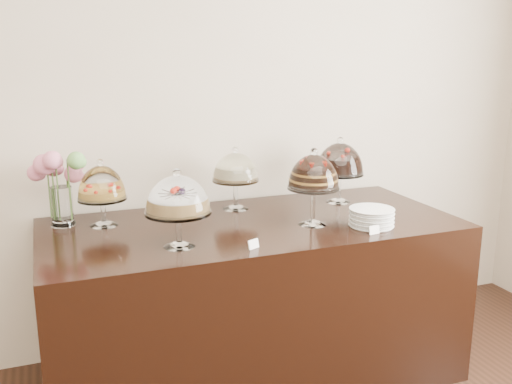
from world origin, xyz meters
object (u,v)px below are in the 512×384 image
object	(u,v)px
cake_stand_choco_layer	(314,175)
display_counter	(253,300)
cake_stand_sugar_sponge	(178,198)
cake_stand_cheesecake	(235,170)
flower_vase	(59,178)
cake_stand_fruit_tart	(102,186)
plate_stack	(372,217)
cake_stand_dark_choco	(340,161)

from	to	relation	value
cake_stand_choco_layer	display_counter	bearing A→B (deg)	153.28
cake_stand_sugar_sponge	cake_stand_cheesecake	world-z (taller)	cake_stand_sugar_sponge
cake_stand_choco_layer	flower_vase	size ratio (longest dim) A/B	1.00
display_counter	cake_stand_choco_layer	world-z (taller)	cake_stand_choco_layer
cake_stand_sugar_sponge	cake_stand_fruit_tart	size ratio (longest dim) A/B	1.06
cake_stand_sugar_sponge	flower_vase	distance (m)	0.74
display_counter	cake_stand_cheesecake	world-z (taller)	cake_stand_cheesecake
cake_stand_choco_layer	plate_stack	world-z (taller)	cake_stand_choco_layer
flower_vase	cake_stand_cheesecake	bearing A→B (deg)	-0.93
cake_stand_dark_choco	flower_vase	xyz separation A→B (m)	(-1.59, 0.09, 0.00)
cake_stand_sugar_sponge	cake_stand_choco_layer	size ratio (longest dim) A/B	0.91
cake_stand_sugar_sponge	cake_stand_dark_choco	bearing A→B (deg)	22.72
cake_stand_sugar_sponge	plate_stack	world-z (taller)	cake_stand_sugar_sponge
cake_stand_cheesecake	plate_stack	distance (m)	0.82
cake_stand_fruit_tart	cake_stand_sugar_sponge	bearing A→B (deg)	-58.03
cake_stand_cheesecake	cake_stand_dark_choco	world-z (taller)	cake_stand_dark_choco
cake_stand_cheesecake	flower_vase	distance (m)	0.96
display_counter	plate_stack	distance (m)	0.80
cake_stand_sugar_sponge	cake_stand_fruit_tart	bearing A→B (deg)	121.97
cake_stand_fruit_tart	flower_vase	world-z (taller)	flower_vase
cake_stand_fruit_tart	cake_stand_choco_layer	bearing A→B (deg)	-19.87
cake_stand_choco_layer	cake_stand_fruit_tart	bearing A→B (deg)	160.13
cake_stand_choco_layer	plate_stack	bearing A→B (deg)	-26.56
display_counter	cake_stand_fruit_tart	xyz separation A→B (m)	(-0.75, 0.23, 0.66)
cake_stand_choco_layer	cake_stand_fruit_tart	xyz separation A→B (m)	(-1.04, 0.37, -0.06)
cake_stand_choco_layer	cake_stand_dark_choco	size ratio (longest dim) A/B	1.03
cake_stand_choco_layer	flower_vase	world-z (taller)	same
display_counter	cake_stand_cheesecake	bearing A→B (deg)	89.26
display_counter	cake_stand_fruit_tart	size ratio (longest dim) A/B	6.19
cake_stand_choco_layer	flower_vase	distance (m)	1.32
cake_stand_choco_layer	cake_stand_dark_choco	world-z (taller)	cake_stand_choco_layer
flower_vase	plate_stack	xyz separation A→B (m)	(1.52, -0.59, -0.20)
cake_stand_sugar_sponge	cake_stand_cheesecake	xyz separation A→B (m)	(0.46, 0.53, -0.00)
cake_stand_fruit_tart	flower_vase	distance (m)	0.22
cake_stand_dark_choco	cake_stand_choco_layer	bearing A→B (deg)	-134.29
cake_stand_sugar_sponge	cake_stand_choco_layer	xyz separation A→B (m)	(0.74, 0.10, 0.03)
flower_vase	plate_stack	size ratio (longest dim) A/B	1.81
display_counter	cake_stand_choco_layer	size ratio (longest dim) A/B	5.36
display_counter	cake_stand_choco_layer	xyz separation A→B (m)	(0.28, -0.14, 0.72)
display_counter	cake_stand_dark_choco	bearing A→B (deg)	18.96
cake_stand_cheesecake	cake_stand_dark_choco	distance (m)	0.64
display_counter	cake_stand_fruit_tart	world-z (taller)	cake_stand_fruit_tart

